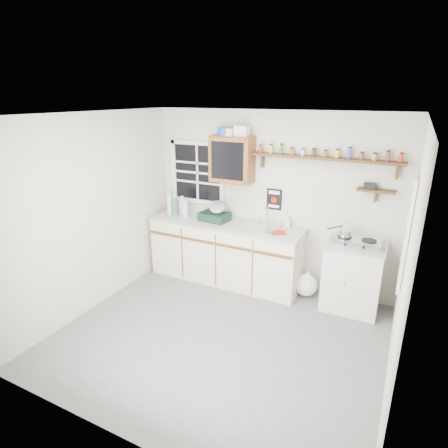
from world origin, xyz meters
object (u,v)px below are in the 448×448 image
Objects in this scene: dish_rack at (216,214)px; hotplate at (356,242)px; upper_cabinet at (232,159)px; spice_shelf at (325,158)px; main_cabinet at (225,252)px; right_cabinet at (352,276)px.

dish_rack is 2.00m from hotplate.
spice_shelf is at bearing 3.09° from upper_cabinet.
main_cabinet is at bearing -1.01° from dish_rack.
upper_cabinet is 1.29m from spice_shelf.
hotplate is (-0.00, -0.02, 0.49)m from right_cabinet.
hotplate is at bearing -4.41° from upper_cabinet.
hotplate is (0.52, -0.21, -0.98)m from spice_shelf.
upper_cabinet reaches higher than main_cabinet.
dish_rack is at bearing 173.71° from main_cabinet.
upper_cabinet is at bearing 176.24° from right_cabinet.
dish_rack reaches higher than hotplate.
main_cabinet is at bearing 177.56° from hotplate.
dish_rack reaches higher than right_cabinet.
spice_shelf reaches higher than right_cabinet.
upper_cabinet is 1.08× the size of hotplate.
main_cabinet is at bearing -103.68° from upper_cabinet.
right_cabinet is 1.51× the size of hotplate.
main_cabinet is 1.89m from hotplate.
hotplate is at bearing -102.19° from right_cabinet.
dish_rack is (-2.00, -0.01, 0.56)m from right_cabinet.
upper_cabinet reaches higher than spice_shelf.
hotplate is at bearing -21.95° from spice_shelf.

